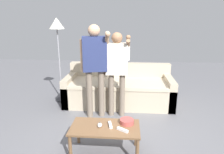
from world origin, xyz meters
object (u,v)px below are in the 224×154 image
object	(u,v)px
game_remote_nunchuk	(100,125)
player_left	(95,61)
couch	(119,89)
floor_lamp	(57,31)
snack_bowl	(127,121)
player_center	(117,65)
coffee_table	(105,130)
game_remote_wand_far	(123,130)
game_remote_wand_near	(110,125)

from	to	relation	value
game_remote_nunchuk	player_left	size ratio (longest dim) A/B	0.05
couch	floor_lamp	distance (m)	1.72
couch	snack_bowl	distance (m)	1.63
player_center	couch	bearing A→B (deg)	89.12
coffee_table	game_remote_nunchuk	xyz separation A→B (m)	(-0.07, -0.01, 0.08)
couch	player_left	xyz separation A→B (m)	(-0.38, -0.67, 0.74)
floor_lamp	player_center	bearing A→B (deg)	-26.71
player_left	couch	bearing A→B (deg)	60.17
snack_bowl	player_left	distance (m)	1.26
player_left	snack_bowl	bearing A→B (deg)	-59.08
couch	game_remote_wand_far	size ratio (longest dim) A/B	14.76
coffee_table	player_left	world-z (taller)	player_left
snack_bowl	player_center	xyz separation A→B (m)	(-0.20, 1.02, 0.53)
couch	coffee_table	size ratio (longest dim) A/B	2.48
player_left	game_remote_nunchuk	bearing A→B (deg)	-77.90
game_remote_nunchuk	game_remote_wand_far	world-z (taller)	game_remote_nunchuk
coffee_table	game_remote_wand_near	world-z (taller)	game_remote_wand_near
player_center	game_remote_wand_far	xyz separation A→B (m)	(0.15, -1.21, -0.54)
coffee_table	game_remote_wand_far	distance (m)	0.25
floor_lamp	player_left	xyz separation A→B (m)	(0.86, -0.69, -0.45)
couch	player_center	size ratio (longest dim) A/B	1.45
coffee_table	snack_bowl	world-z (taller)	snack_bowl
couch	game_remote_wand_far	xyz separation A→B (m)	(0.14, -1.81, 0.11)
floor_lamp	game_remote_wand_near	bearing A→B (deg)	-54.61
game_remote_wand_near	floor_lamp	bearing A→B (deg)	125.39
snack_bowl	game_remote_wand_near	xyz separation A→B (m)	(-0.21, -0.08, -0.01)
floor_lamp	player_left	distance (m)	1.19
game_remote_nunchuk	player_center	world-z (taller)	player_center
player_left	floor_lamp	bearing A→B (deg)	141.34
game_remote_wand_near	game_remote_wand_far	world-z (taller)	same
player_left	player_center	distance (m)	0.39
floor_lamp	player_left	world-z (taller)	floor_lamp
snack_bowl	couch	bearing A→B (deg)	96.59
couch	snack_bowl	size ratio (longest dim) A/B	11.90
snack_bowl	player_left	xyz separation A→B (m)	(-0.57, 0.95, 0.61)
floor_lamp	snack_bowl	bearing A→B (deg)	-48.88
snack_bowl	player_center	distance (m)	1.16
game_remote_nunchuk	player_center	xyz separation A→B (m)	(0.15, 1.13, 0.53)
player_center	game_remote_wand_near	bearing A→B (deg)	-90.80
couch	player_center	distance (m)	0.89
snack_bowl	game_remote_nunchuk	xyz separation A→B (m)	(-0.34, -0.11, -0.01)
coffee_table	couch	bearing A→B (deg)	87.06
game_remote_nunchuk	game_remote_wand_near	distance (m)	0.13
snack_bowl	floor_lamp	bearing A→B (deg)	131.12
game_remote_nunchuk	floor_lamp	distance (m)	2.32
game_remote_nunchuk	game_remote_wand_near	world-z (taller)	game_remote_nunchuk
player_left	game_remote_wand_far	distance (m)	1.40
couch	coffee_table	world-z (taller)	couch
floor_lamp	player_center	xyz separation A→B (m)	(1.24, -0.62, -0.53)
snack_bowl	game_remote_wand_far	bearing A→B (deg)	-104.99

